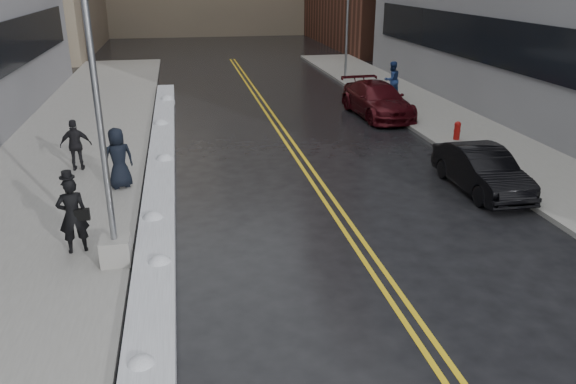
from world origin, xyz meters
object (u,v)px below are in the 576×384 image
lamppost (105,163)px  pedestrian_d (76,145)px  traffic_signal (347,25)px  car_maroon (377,100)px  fire_hydrant (457,130)px  car_black (482,170)px  pedestrian_east (392,80)px  pedestrian_fedora (73,215)px  pedestrian_c (118,158)px

lamppost → pedestrian_d: 7.36m
traffic_signal → car_maroon: traffic_signal is taller
fire_hydrant → pedestrian_d: (-14.14, -1.04, 0.46)m
car_black → fire_hydrant: bearing=71.1°
traffic_signal → pedestrian_east: bearing=-82.6°
lamppost → pedestrian_fedora: (-0.96, 0.75, -1.46)m
pedestrian_fedora → pedestrian_d: size_ratio=1.08×
traffic_signal → pedestrian_east: size_ratio=3.16×
traffic_signal → car_black: (-1.21, -19.01, -2.72)m
pedestrian_c → pedestrian_east: bearing=-161.7°
pedestrian_c → pedestrian_east: (12.88, 11.07, 0.02)m
lamppost → fire_hydrant: 14.81m
pedestrian_east → car_black: size_ratio=0.46×
traffic_signal → pedestrian_east: traffic_signal is taller
lamppost → car_maroon: size_ratio=1.44×
traffic_signal → pedestrian_fedora: size_ratio=3.25×
pedestrian_d → car_black: bearing=158.6°
pedestrian_c → pedestrian_d: 2.51m
pedestrian_c → car_black: pedestrian_c is taller
pedestrian_fedora → pedestrian_east: pedestrian_east is taller
lamppost → fire_hydrant: (12.30, 8.00, -1.98)m
fire_hydrant → car_maroon: 5.19m
pedestrian_c → lamppost: bearing=71.2°
traffic_signal → pedestrian_c: (-12.11, -17.02, -2.32)m
traffic_signal → pedestrian_d: 20.45m
pedestrian_fedora → car_black: size_ratio=0.45×
lamppost → fire_hydrant: size_ratio=10.45×
pedestrian_fedora → lamppost: bearing=128.5°
pedestrian_fedora → fire_hydrant: bearing=-165.1°
lamppost → traffic_signal: (11.80, 22.00, 0.87)m
lamppost → car_black: 11.16m
lamppost → pedestrian_east: 20.43m
traffic_signal → lamppost: bearing=-118.2°
car_black → pedestrian_c: bearing=169.6°
car_black → pedestrian_d: bearing=162.2°
pedestrian_east → pedestrian_c: bearing=23.2°
fire_hydrant → car_black: 5.30m
lamppost → pedestrian_fedora: bearing=142.3°
car_maroon → fire_hydrant: bearing=-75.3°
pedestrian_east → car_maroon: bearing=41.5°
pedestrian_east → car_black: pedestrian_east is taller
fire_hydrant → pedestrian_d: 14.19m
lamppost → traffic_signal: lamppost is taller
pedestrian_fedora → car_maroon: 16.87m
traffic_signal → pedestrian_d: traffic_signal is taller
pedestrian_d → pedestrian_fedora: bearing=94.3°
pedestrian_d → car_maroon: (12.54, 5.98, -0.24)m
traffic_signal → pedestrian_fedora: traffic_signal is taller
fire_hydrant → traffic_signal: size_ratio=0.12×
pedestrian_c → car_maroon: size_ratio=0.35×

